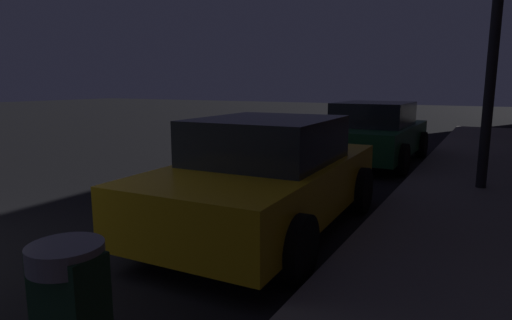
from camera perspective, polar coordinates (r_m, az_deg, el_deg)
The scene contains 2 objects.
car_yellow_cab at distance 5.46m, azimuth 1.53°, elevation -2.09°, with size 2.14×4.10×1.43m.
car_green at distance 10.56m, azimuth 15.41°, elevation 3.49°, with size 2.03×4.05×1.43m.
Camera 1 is at (5.31, -1.42, 1.84)m, focal length 30.11 mm.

